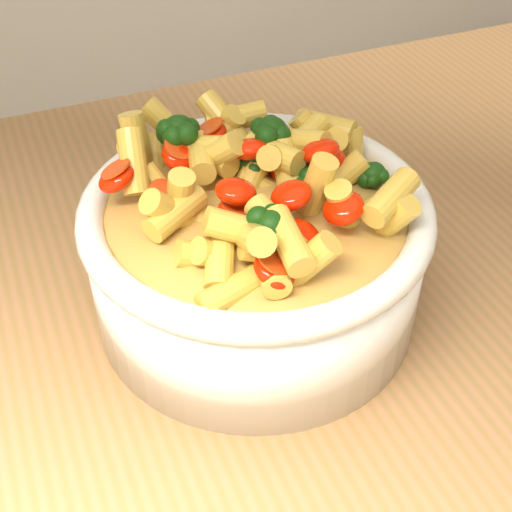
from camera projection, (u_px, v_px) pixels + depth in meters
name	position (u px, v px, depth m)	size (l,w,h in m)	color
table	(363.00, 345.00, 0.71)	(1.20, 0.80, 0.90)	#A26D45
serving_bowl	(256.00, 255.00, 0.56)	(0.27, 0.27, 0.12)	white
pasta_salad	(256.00, 180.00, 0.52)	(0.21, 0.21, 0.05)	#F0B34B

